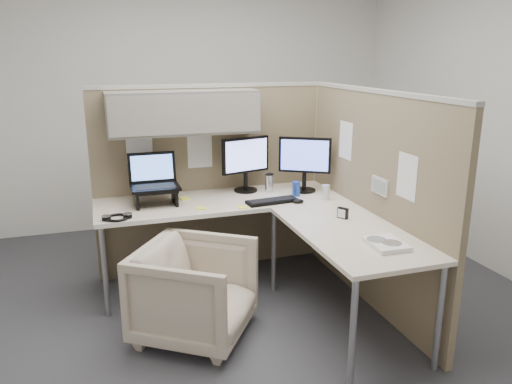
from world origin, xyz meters
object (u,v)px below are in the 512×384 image
object	(u,v)px
desk	(264,217)
keyboard	(272,201)
office_chair	(195,287)
monitor_left	(246,160)

from	to	relation	value
desk	keyboard	world-z (taller)	keyboard
desk	keyboard	xyz separation A→B (m)	(0.13, 0.19, 0.05)
desk	office_chair	xyz separation A→B (m)	(-0.61, -0.34, -0.33)
desk	office_chair	bearing A→B (deg)	-150.73
office_chair	monitor_left	world-z (taller)	monitor_left
desk	monitor_left	xyz separation A→B (m)	(0.03, 0.59, 0.32)
office_chair	keyboard	xyz separation A→B (m)	(0.74, 0.53, 0.38)
office_chair	keyboard	size ratio (longest dim) A/B	1.75
monitor_left	office_chair	bearing A→B (deg)	-139.10
monitor_left	keyboard	world-z (taller)	monitor_left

